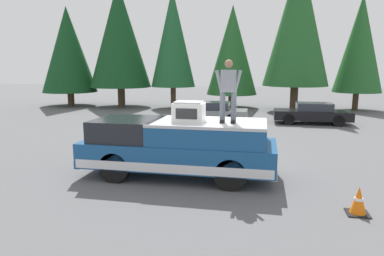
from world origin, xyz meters
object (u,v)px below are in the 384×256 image
(parked_car_grey, at_px, (211,112))
(person_on_truck_bed, at_px, (228,90))
(compressor_unit, at_px, (189,112))
(parked_car_black, at_px, (312,113))
(pickup_truck, at_px, (179,147))
(traffic_cone, at_px, (358,201))

(parked_car_grey, bearing_deg, person_on_truck_bed, -169.07)
(parked_car_grey, bearing_deg, compressor_unit, -175.00)
(person_on_truck_bed, xyz_separation_m, parked_car_black, (10.83, -3.60, -1.97))
(compressor_unit, height_order, parked_car_black, compressor_unit)
(pickup_truck, height_order, traffic_cone, pickup_truck)
(parked_car_black, bearing_deg, pickup_truck, 154.79)
(pickup_truck, xyz_separation_m, parked_car_grey, (10.04, 0.55, -0.29))
(pickup_truck, bearing_deg, traffic_cone, -112.28)
(person_on_truck_bed, xyz_separation_m, parked_car_grey, (10.21, 1.97, -1.97))
(compressor_unit, height_order, traffic_cone, compressor_unit)
(pickup_truck, height_order, person_on_truck_bed, person_on_truck_bed)
(compressor_unit, relative_size, parked_car_grey, 0.20)
(compressor_unit, bearing_deg, parked_car_grey, 5.00)
(parked_car_grey, height_order, traffic_cone, parked_car_grey)
(pickup_truck, bearing_deg, parked_car_grey, 3.14)
(pickup_truck, relative_size, parked_car_black, 1.35)
(parked_car_black, bearing_deg, compressor_unit, 156.64)
(compressor_unit, relative_size, traffic_cone, 1.35)
(compressor_unit, bearing_deg, traffic_cone, -111.90)
(parked_car_grey, bearing_deg, parked_car_black, -83.61)
(pickup_truck, xyz_separation_m, traffic_cone, (-1.82, -4.44, -0.58))
(compressor_unit, xyz_separation_m, parked_car_black, (10.84, -4.68, -1.35))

